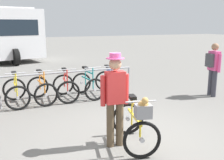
{
  "coord_description": "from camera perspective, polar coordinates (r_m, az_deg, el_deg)",
  "views": [
    {
      "loc": [
        -2.44,
        -4.4,
        2.23
      ],
      "look_at": [
        -0.09,
        0.82,
        1.0
      ],
      "focal_mm": 42.61,
      "sensor_mm": 36.0,
      "label": 1
    }
  ],
  "objects": [
    {
      "name": "racked_bike_blue",
      "position": [
        8.46,
        -0.73,
        -0.61
      ],
      "size": [
        0.81,
        1.19,
        0.97
      ],
      "color": "black",
      "rests_on": "ground"
    },
    {
      "name": "racked_bike_yellow",
      "position": [
        7.8,
        -19.93,
        -2.45
      ],
      "size": [
        0.67,
        1.09,
        0.97
      ],
      "color": "black",
      "rests_on": "ground"
    },
    {
      "name": "person_with_featured_bike",
      "position": [
        4.76,
        0.66,
        -3.5
      ],
      "size": [
        0.53,
        0.32,
        1.72
      ],
      "color": "brown",
      "rests_on": "ground"
    },
    {
      "name": "racked_bike_red",
      "position": [
        8.01,
        -9.93,
        -1.51
      ],
      "size": [
        0.77,
        1.16,
        0.97
      ],
      "color": "black",
      "rests_on": "ground"
    },
    {
      "name": "bike_rack_rail",
      "position": [
        7.8,
        -8.94,
        0.54
      ],
      "size": [
        3.91,
        0.08,
        0.88
      ],
      "color": "#99999E",
      "rests_on": "ground"
    },
    {
      "name": "pedestrian_with_backpack",
      "position": [
        8.69,
        20.87,
        2.77
      ],
      "size": [
        0.36,
        0.53,
        1.64
      ],
      "color": "#383842",
      "rests_on": "ground"
    },
    {
      "name": "featured_bicycle",
      "position": [
        4.82,
        5.19,
        -9.14
      ],
      "size": [
        0.9,
        1.25,
        1.09
      ],
      "color": "black",
      "rests_on": "ground"
    },
    {
      "name": "racked_bike_orange",
      "position": [
        7.87,
        -14.86,
        -1.98
      ],
      "size": [
        0.72,
        1.14,
        0.97
      ],
      "color": "black",
      "rests_on": "ground"
    },
    {
      "name": "ground_plane",
      "position": [
        5.5,
        4.48,
        -11.82
      ],
      "size": [
        80.0,
        80.0,
        0.0
      ],
      "primitive_type": "plane",
      "color": "slate"
    },
    {
      "name": "racked_bike_teal",
      "position": [
        8.21,
        -5.2,
        -1.05
      ],
      "size": [
        0.74,
        1.16,
        0.98
      ],
      "color": "black",
      "rests_on": "ground"
    }
  ]
}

